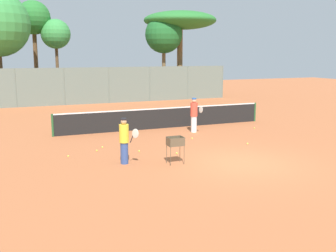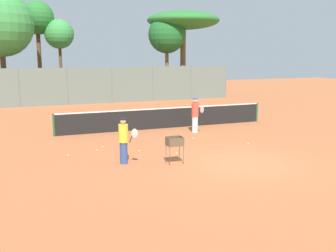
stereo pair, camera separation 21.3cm
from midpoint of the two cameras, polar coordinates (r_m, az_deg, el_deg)
name	(u,v)px [view 2 (the right image)]	position (r m, az deg, el deg)	size (l,w,h in m)	color
ground_plane	(241,164)	(14.13, 10.92, -5.38)	(80.00, 80.00, 0.00)	#B26038
tennis_net	(165,118)	(20.35, -0.07, 1.24)	(11.30, 0.10, 1.07)	#26592D
back_fence	(112,85)	(31.23, -7.98, 5.90)	(20.54, 0.08, 2.81)	slate
tree_0	(37,19)	(35.34, -18.29, 14.50)	(2.77, 2.77, 8.15)	brown
tree_1	(0,24)	(32.26, -22.99, 13.43)	(4.81, 4.81, 8.38)	brown
tree_2	(59,35)	(34.90, -15.33, 12.65)	(2.45, 2.45, 6.68)	brown
tree_3	(167,35)	(34.25, 0.01, 13.07)	(3.18, 3.18, 7.03)	brown
tree_4	(183,21)	(35.48, 2.40, 14.94)	(6.33, 6.33, 7.49)	brown
player_white_outfit	(195,115)	(19.27, 4.28, 1.66)	(0.35, 0.89, 1.69)	white
player_red_cap	(124,140)	(13.77, -6.01, -2.05)	(0.55, 0.79, 1.62)	#334C8C
ball_cart	(175,143)	(13.71, 1.49, -2.54)	(0.56, 0.41, 0.96)	brown
tennis_ball_0	(193,138)	(17.85, 3.97, -1.80)	(0.07, 0.07, 0.07)	#D1E54C
tennis_ball_1	(68,156)	(15.23, -13.90, -4.22)	(0.07, 0.07, 0.07)	#D1E54C
tennis_ball_2	(103,147)	(16.37, -9.10, -3.03)	(0.07, 0.07, 0.07)	#D1E54C
tennis_ball_3	(177,153)	(15.15, 1.66, -3.98)	(0.07, 0.07, 0.07)	#D1E54C
tennis_ball_4	(256,128)	(20.73, 12.92, -0.33)	(0.07, 0.07, 0.07)	#D1E54C
tennis_ball_5	(97,150)	(15.85, -9.90, -3.49)	(0.07, 0.07, 0.07)	#D1E54C
tennis_ball_6	(248,144)	(17.08, 11.90, -2.56)	(0.07, 0.07, 0.07)	#D1E54C
tennis_ball_7	(139,151)	(15.53, -3.82, -3.65)	(0.07, 0.07, 0.07)	#D1E54C
parked_car	(68,91)	(35.14, -14.12, 4.96)	(4.20, 1.70, 1.60)	#3F4C8C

